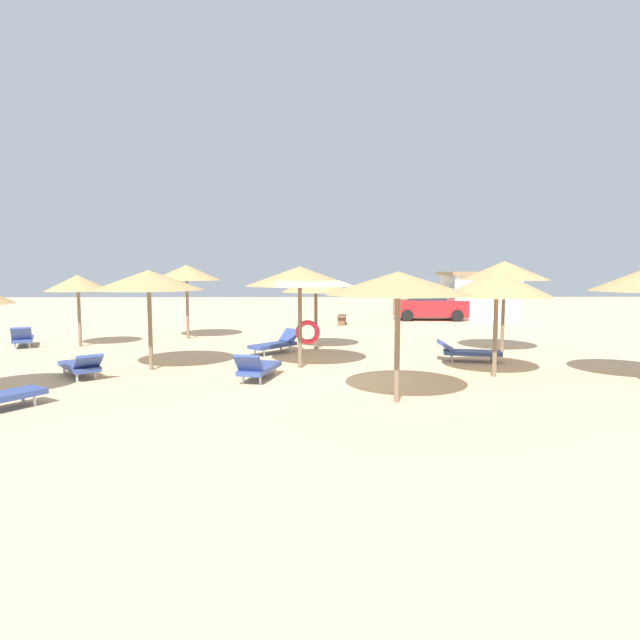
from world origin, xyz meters
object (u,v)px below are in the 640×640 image
(parasol_6, at_px, (497,284))
(lounger_6, at_px, (467,351))
(parasol_3, at_px, (316,283))
(parasol_8, at_px, (504,271))
(lounger_1, at_px, (258,367))
(lounger_5, at_px, (23,338))
(lounger_2, at_px, (81,366))
(parked_car, at_px, (429,305))
(parasol_1, at_px, (300,277))
(lounger_3, at_px, (276,344))
(parasol_7, at_px, (398,283))
(parasol_2, at_px, (149,280))
(parasol_5, at_px, (78,283))
(beach_cabana, at_px, (479,295))
(bench_0, at_px, (342,318))
(parasol_9, at_px, (187,273))

(parasol_6, height_order, lounger_6, parasol_6)
(parasol_3, bearing_deg, parasol_8, -9.44)
(lounger_1, height_order, lounger_5, lounger_5)
(lounger_2, bearing_deg, parked_car, 50.72)
(parasol_1, distance_m, lounger_3, 3.62)
(parasol_7, bearing_deg, lounger_6, 58.43)
(parasol_2, xyz_separation_m, parasol_8, (10.92, 2.73, 0.26))
(parasol_1, relative_size, parasol_6, 1.11)
(parasol_2, xyz_separation_m, parasol_7, (6.29, -3.71, 0.01))
(parasol_2, xyz_separation_m, lounger_3, (3.30, 2.88, -2.18))
(lounger_1, bearing_deg, parasol_5, 140.07)
(lounger_1, height_order, parked_car, parked_car)
(parasol_7, bearing_deg, lounger_1, 144.17)
(beach_cabana, bearing_deg, parasol_6, -106.71)
(parasol_1, xyz_separation_m, lounger_6, (5.09, 0.94, -2.27))
(lounger_3, bearing_deg, parasol_2, -138.90)
(parasol_8, xyz_separation_m, lounger_5, (-16.92, 1.71, -2.43))
(lounger_5, relative_size, bench_0, 1.26)
(lounger_2, relative_size, lounger_3, 1.03)
(parasol_7, height_order, lounger_5, parasol_7)
(parked_car, bearing_deg, parasol_7, -104.95)
(parasol_8, distance_m, lounger_5, 17.18)
(beach_cabana, bearing_deg, parasol_3, -129.46)
(parasol_1, distance_m, parasol_7, 4.44)
(lounger_5, distance_m, bench_0, 14.24)
(parasol_3, distance_m, bench_0, 8.56)
(bench_0, bearing_deg, lounger_1, -102.37)
(lounger_1, distance_m, lounger_2, 4.66)
(parasol_9, height_order, lounger_2, parasol_9)
(parasol_5, bearing_deg, lounger_3, -12.53)
(lounger_1, distance_m, bench_0, 13.74)
(parasol_9, xyz_separation_m, beach_cabana, (14.78, 8.80, -1.30))
(parasol_5, relative_size, parked_car, 0.64)
(parasol_3, distance_m, lounger_6, 5.68)
(parasol_6, xyz_separation_m, parasol_8, (1.63, 3.85, 0.32))
(lounger_2, relative_size, lounger_5, 0.96)
(parasol_5, distance_m, lounger_2, 6.37)
(parasol_2, height_order, lounger_1, parasol_2)
(parasol_1, relative_size, parasol_5, 1.18)
(lounger_1, relative_size, beach_cabana, 0.47)
(parasol_1, height_order, lounger_6, parasol_1)
(parasol_3, distance_m, parasol_7, 7.66)
(lounger_6, bearing_deg, lounger_5, 167.74)
(parasol_5, height_order, beach_cabana, beach_cabana)
(parasol_2, xyz_separation_m, lounger_6, (9.27, 1.13, -2.19))
(parasol_1, distance_m, lounger_6, 5.65)
(lounger_6, height_order, beach_cabana, beach_cabana)
(parasol_2, distance_m, parasol_5, 5.98)
(lounger_6, bearing_deg, lounger_1, -157.25)
(parasol_2, relative_size, lounger_3, 1.66)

